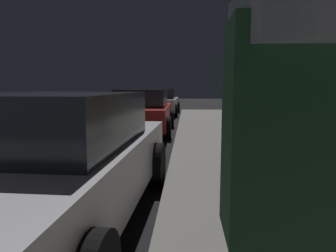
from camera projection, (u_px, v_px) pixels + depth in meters
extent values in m
cube|color=#1E4728|center=(296.00, 131.00, 0.41)|extent=(0.19, 0.11, 0.30)
cylinder|color=#999EA5|center=(302.00, 26.00, 0.39)|extent=(0.19, 0.19, 0.06)
cube|color=black|center=(256.00, 102.00, 0.41)|extent=(0.01, 0.08, 0.11)
cube|color=#B7B7BF|center=(51.00, 174.00, 3.20)|extent=(2.04, 4.59, 0.64)
cube|color=#1E2328|center=(51.00, 119.00, 3.18)|extent=(1.73, 2.28, 0.56)
cylinder|color=black|center=(38.00, 161.00, 4.71)|extent=(0.25, 0.67, 0.66)
cylinder|color=black|center=(156.00, 164.00, 4.52)|extent=(0.25, 0.67, 0.66)
cube|color=maroon|center=(143.00, 115.00, 9.90)|extent=(1.79, 4.21, 0.64)
cube|color=#1E2328|center=(143.00, 98.00, 9.78)|extent=(1.55, 2.13, 0.56)
cylinder|color=black|center=(125.00, 118.00, 11.26)|extent=(0.23, 0.66, 0.66)
cylinder|color=black|center=(171.00, 119.00, 11.17)|extent=(0.23, 0.66, 0.66)
cylinder|color=black|center=(107.00, 127.00, 8.69)|extent=(0.23, 0.66, 0.66)
cylinder|color=black|center=(167.00, 128.00, 8.60)|extent=(0.23, 0.66, 0.66)
cube|color=silver|center=(160.00, 104.00, 16.45)|extent=(1.84, 4.45, 0.64)
cube|color=#1E2328|center=(160.00, 94.00, 16.28)|extent=(1.60, 2.28, 0.56)
cylinder|color=black|center=(148.00, 107.00, 17.91)|extent=(0.23, 0.66, 0.66)
cylinder|color=black|center=(178.00, 107.00, 17.78)|extent=(0.23, 0.66, 0.66)
cylinder|color=black|center=(140.00, 110.00, 15.20)|extent=(0.23, 0.66, 0.66)
cylinder|color=black|center=(176.00, 111.00, 15.06)|extent=(0.23, 0.66, 0.66)
cylinder|color=black|center=(244.00, 51.00, 7.52)|extent=(0.16, 0.16, 4.52)
cube|color=#F2D17F|center=(299.00, 15.00, 8.05)|extent=(0.06, 0.90, 1.20)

